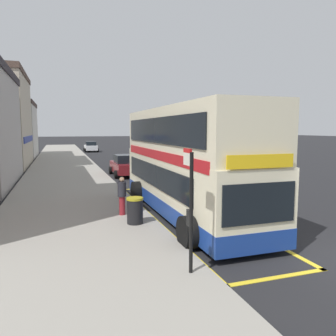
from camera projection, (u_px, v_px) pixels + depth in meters
The scene contains 11 objects.
ground_plane at pixel (125, 159), 38.98m from camera, with size 260.00×260.00×0.00m, color black.
pavement_near at pixel (63, 160), 36.78m from camera, with size 6.00×76.00×0.14m, color gray.
double_decker_bus at pixel (185, 165), 13.59m from camera, with size 3.24×10.68×4.40m.
bus_bay_markings at pixel (183, 214), 13.83m from camera, with size 2.91×12.78×0.01m.
bus_stop_sign at pixel (190, 202), 7.72m from camera, with size 0.09×0.51×2.95m.
terrace_corner at pixel (5, 130), 41.27m from camera, with size 7.37×10.05×6.98m.
parked_car_grey_kerbside at pixel (151, 152), 38.94m from camera, with size 2.09×4.20×1.62m.
parked_car_maroon_across at pixel (125, 165), 25.04m from camera, with size 2.09×4.20×1.62m.
parked_car_white_behind at pixel (91, 147), 51.78m from camera, with size 2.09×4.20×1.62m.
pedestrian_waiting_near_sign at pixel (122, 194), 13.06m from camera, with size 0.34×0.34×1.53m.
litter_bin at pixel (135, 210), 11.88m from camera, with size 0.61×0.61×0.96m.
Camera 1 is at (-7.41, -6.46, 3.55)m, focal length 35.10 mm.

